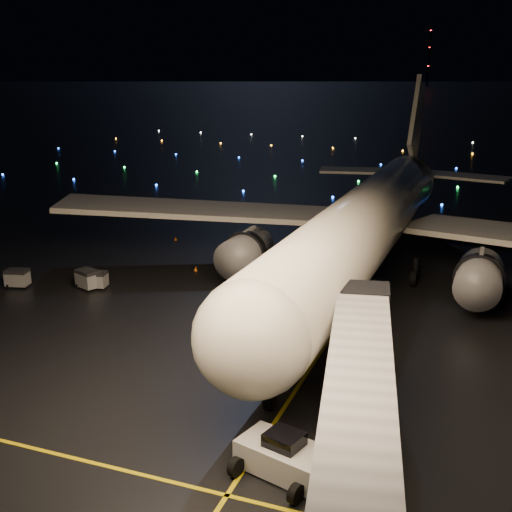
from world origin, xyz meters
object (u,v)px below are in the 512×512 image
object	(u,v)px
pushback_tug	(284,453)
belt_loader	(283,323)
airliner	(374,179)
crew_c	(95,279)
baggage_cart_2	(17,278)
baggage_cart_1	(96,280)
baggage_cart_0	(88,279)

from	to	relation	value
pushback_tug	belt_loader	bearing A→B (deg)	124.32
airliner	crew_c	bearing A→B (deg)	-148.68
baggage_cart_2	airliner	bearing A→B (deg)	13.50
baggage_cart_2	pushback_tug	bearing A→B (deg)	-44.35
crew_c	baggage_cart_1	distance (m)	0.23
pushback_tug	baggage_cart_0	distance (m)	32.32
belt_loader	baggage_cart_0	bearing A→B (deg)	148.99
crew_c	belt_loader	bearing A→B (deg)	65.20
belt_loader	baggage_cart_0	world-z (taller)	belt_loader
baggage_cart_0	baggage_cart_2	world-z (taller)	baggage_cart_0
airliner	baggage_cart_2	distance (m)	34.33
baggage_cart_0	baggage_cart_2	distance (m)	6.58
crew_c	baggage_cart_2	distance (m)	7.12
crew_c	baggage_cart_2	world-z (taller)	crew_c
baggage_cart_0	baggage_cart_2	bearing A→B (deg)	-141.38
airliner	pushback_tug	world-z (taller)	airliner
baggage_cart_1	belt_loader	bearing A→B (deg)	-27.40
baggage_cart_0	baggage_cart_1	world-z (taller)	baggage_cart_0
crew_c	pushback_tug	bearing A→B (deg)	42.17
pushback_tug	crew_c	world-z (taller)	pushback_tug
belt_loader	baggage_cart_2	xyz separation A→B (m)	(-26.76, 3.62, -0.79)
crew_c	baggage_cart_0	world-z (taller)	baggage_cart_0
airliner	baggage_cart_1	size ratio (longest dim) A/B	35.41
airliner	baggage_cart_2	bearing A→B (deg)	-151.13
pushback_tug	baggage_cart_1	size ratio (longest dim) A/B	2.49
belt_loader	baggage_cart_0	xyz separation A→B (m)	(-20.45, 5.50, -0.74)
belt_loader	baggage_cart_2	size ratio (longest dim) A/B	3.43
crew_c	baggage_cart_1	bearing A→B (deg)	73.47
baggage_cart_1	baggage_cart_2	bearing A→B (deg)	-172.76
pushback_tug	baggage_cart_1	bearing A→B (deg)	156.17
crew_c	baggage_cart_2	xyz separation A→B (m)	(-6.74, -2.30, -0.03)
crew_c	baggage_cart_1	xyz separation A→B (m)	(0.21, -0.03, -0.08)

